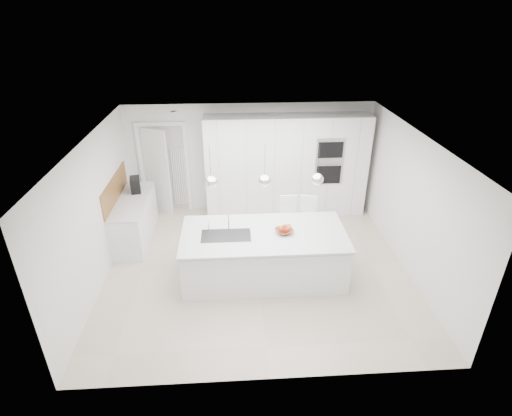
{
  "coord_description": "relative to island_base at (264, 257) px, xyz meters",
  "views": [
    {
      "loc": [
        -0.41,
        -6.12,
        4.44
      ],
      "look_at": [
        0.0,
        0.3,
        1.1
      ],
      "focal_mm": 28.0,
      "sensor_mm": 36.0,
      "label": 1
    }
  ],
  "objects": [
    {
      "name": "island_tap",
      "position": [
        -0.6,
        0.2,
        0.62
      ],
      "size": [
        0.02,
        0.02,
        0.3
      ],
      "primitive_type": "cylinder",
      "color": "white",
      "rests_on": "island_worktop"
    },
    {
      "name": "bar_stool_right",
      "position": [
        0.96,
        0.93,
        0.11
      ],
      "size": [
        0.48,
        0.57,
        1.08
      ],
      "primitive_type": null,
      "rotation": [
        0.0,
        0.0,
        -0.27
      ],
      "color": "white",
      "rests_on": "floor"
    },
    {
      "name": "floor",
      "position": [
        -0.1,
        0.3,
        -0.43
      ],
      "size": [
        5.5,
        5.5,
        0.0
      ],
      "primitive_type": "plane",
      "color": "beige",
      "rests_on": "ground"
    },
    {
      "name": "left_worktop",
      "position": [
        -2.55,
        1.5,
        0.45
      ],
      "size": [
        0.62,
        1.82,
        0.04
      ],
      "primitive_type": "cube",
      "color": "silver",
      "rests_on": "left_base_cabinets"
    },
    {
      "name": "doorway_frame",
      "position": [
        -2.05,
        2.77,
        0.59
      ],
      "size": [
        1.11,
        0.08,
        2.13
      ],
      "primitive_type": null,
      "color": "white",
      "rests_on": "floor"
    },
    {
      "name": "espresso_machine",
      "position": [
        -2.53,
        1.88,
        0.63
      ],
      "size": [
        0.25,
        0.33,
        0.32
      ],
      "primitive_type": "cube",
      "rotation": [
        0.0,
        0.0,
        0.2
      ],
      "color": "black",
      "rests_on": "left_worktop"
    },
    {
      "name": "apple_a",
      "position": [
        0.35,
        0.06,
        0.54
      ],
      "size": [
        0.08,
        0.08,
        0.08
      ],
      "primitive_type": "sphere",
      "color": "red",
      "rests_on": "fruit_bowl"
    },
    {
      "name": "apple_b",
      "position": [
        0.29,
        0.01,
        0.54
      ],
      "size": [
        0.08,
        0.08,
        0.08
      ],
      "primitive_type": "sphere",
      "color": "red",
      "rests_on": "fruit_bowl"
    },
    {
      "name": "bar_stool_left",
      "position": [
        0.56,
        0.94,
        0.12
      ],
      "size": [
        0.37,
        0.51,
        1.1
      ],
      "primitive_type": null,
      "rotation": [
        0.0,
        0.0,
        0.03
      ],
      "color": "white",
      "rests_on": "floor"
    },
    {
      "name": "left_base_cabinets",
      "position": [
        -2.55,
        1.5,
        0.0
      ],
      "size": [
        0.6,
        1.8,
        0.86
      ],
      "primitive_type": "cube",
      "color": "white",
      "rests_on": "floor"
    },
    {
      "name": "tall_cabinets",
      "position": [
        0.7,
        2.5,
        0.72
      ],
      "size": [
        3.6,
        0.6,
        2.3
      ],
      "primitive_type": "cube",
      "color": "white",
      "rests_on": "floor"
    },
    {
      "name": "pendant_left",
      "position": [
        -0.85,
        -0.0,
        1.47
      ],
      "size": [
        0.2,
        0.2,
        0.2
      ],
      "primitive_type": "sphere",
      "color": "white",
      "rests_on": "ceiling"
    },
    {
      "name": "fruit_bowl",
      "position": [
        0.35,
        0.03,
        0.51
      ],
      "size": [
        0.39,
        0.39,
        0.07
      ],
      "primitive_type": "imported",
      "rotation": [
        0.0,
        0.0,
        0.39
      ],
      "color": "brown",
      "rests_on": "island_worktop"
    },
    {
      "name": "oven_stack",
      "position": [
        1.6,
        2.19,
        0.92
      ],
      "size": [
        0.62,
        0.04,
        1.05
      ],
      "primitive_type": null,
      "color": "#A5A5A8",
      "rests_on": "tall_cabinets"
    },
    {
      "name": "island_sink",
      "position": [
        -0.65,
        -0.0,
        0.39
      ],
      "size": [
        0.84,
        0.44,
        0.18
      ],
      "primitive_type": null,
      "color": "#3F3F42",
      "rests_on": "island_worktop"
    },
    {
      "name": "ceiling",
      "position": [
        -0.1,
        0.3,
        2.07
      ],
      "size": [
        5.5,
        5.5,
        0.0
      ],
      "primitive_type": "plane",
      "rotation": [
        3.14,
        0.0,
        0.0
      ],
      "color": "white",
      "rests_on": "wall_back"
    },
    {
      "name": "pendant_right",
      "position": [
        0.85,
        -0.0,
        1.47
      ],
      "size": [
        0.2,
        0.2,
        0.2
      ],
      "primitive_type": "sphere",
      "color": "white",
      "rests_on": "ceiling"
    },
    {
      "name": "radiator",
      "position": [
        -1.73,
        2.76,
        0.42
      ],
      "size": [
        0.32,
        0.04,
        1.4
      ],
      "primitive_type": null,
      "color": "white",
      "rests_on": "floor"
    },
    {
      "name": "pendant_mid",
      "position": [
        -0.0,
        -0.0,
        1.47
      ],
      "size": [
        0.2,
        0.2,
        0.2
      ],
      "primitive_type": "sphere",
      "color": "white",
      "rests_on": "ceiling"
    },
    {
      "name": "wall_left",
      "position": [
        -2.85,
        0.3,
        0.82
      ],
      "size": [
        0.0,
        5.0,
        5.0
      ],
      "primitive_type": "plane",
      "rotation": [
        1.57,
        0.0,
        1.57
      ],
      "color": "silver",
      "rests_on": "ground"
    },
    {
      "name": "banana_bunch",
      "position": [
        0.37,
        0.05,
        0.58
      ],
      "size": [
        0.23,
        0.17,
        0.21
      ],
      "primitive_type": "torus",
      "rotation": [
        1.22,
        0.0,
        0.35
      ],
      "color": "gold",
      "rests_on": "fruit_bowl"
    },
    {
      "name": "wall_back",
      "position": [
        -0.1,
        2.8,
        0.82
      ],
      "size": [
        5.5,
        0.0,
        5.5
      ],
      "primitive_type": "plane",
      "rotation": [
        1.57,
        0.0,
        0.0
      ],
      "color": "silver",
      "rests_on": "ground"
    },
    {
      "name": "hallway_door",
      "position": [
        -2.3,
        2.72,
        0.57
      ],
      "size": [
        0.76,
        0.38,
        2.0
      ],
      "primitive_type": "cube",
      "rotation": [
        0.0,
        0.0,
        -0.44
      ],
      "color": "white",
      "rests_on": "floor"
    },
    {
      "name": "island_worktop",
      "position": [
        0.0,
        0.05,
        0.45
      ],
      "size": [
        2.84,
        1.4,
        0.04
      ],
      "primitive_type": "cube",
      "color": "silver",
      "rests_on": "island_base"
    },
    {
      "name": "oak_backsplash",
      "position": [
        -2.84,
        1.5,
        0.72
      ],
      "size": [
        0.02,
        1.8,
        0.5
      ],
      "primitive_type": "cube",
      "color": "brown",
      "rests_on": "wall_left"
    },
    {
      "name": "apple_c",
      "position": [
        0.4,
        0.0,
        0.54
      ],
      "size": [
        0.08,
        0.08,
        0.08
      ],
      "primitive_type": "sphere",
      "color": "red",
      "rests_on": "fruit_bowl"
    },
    {
      "name": "island_base",
      "position": [
        0.0,
        0.0,
        0.0
      ],
      "size": [
        2.8,
        1.2,
        0.86
      ],
      "primitive_type": "cube",
      "color": "white",
      "rests_on": "floor"
    }
  ]
}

